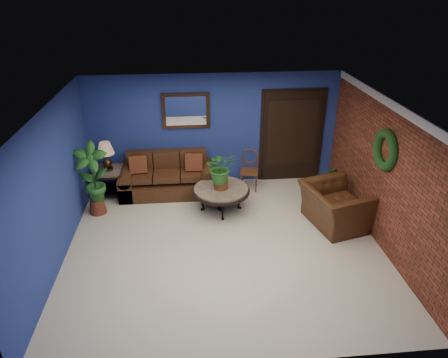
{
  "coord_description": "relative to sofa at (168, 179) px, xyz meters",
  "views": [
    {
      "loc": [
        -0.55,
        -5.8,
        4.28
      ],
      "look_at": [
        0.04,
        0.55,
        1.03
      ],
      "focal_mm": 32.0,
      "sensor_mm": 36.0,
      "label": 1
    }
  ],
  "objects": [
    {
      "name": "wall_mirror",
      "position": [
        0.46,
        0.38,
        1.42
      ],
      "size": [
        1.02,
        0.06,
        0.77
      ],
      "primitive_type": "cube",
      "color": "#402916",
      "rests_on": "wall_back"
    },
    {
      "name": "ceiling",
      "position": [
        1.06,
        -2.08,
        2.2
      ],
      "size": [
        5.5,
        5.0,
        0.02
      ],
      "primitive_type": "cube",
      "color": "white",
      "rests_on": "wall_back"
    },
    {
      "name": "floor_plant",
      "position": [
        3.41,
        -0.6,
        0.08
      ],
      "size": [
        0.4,
        0.36,
        0.75
      ],
      "color": "brown",
      "rests_on": "ground"
    },
    {
      "name": "armchair",
      "position": [
        3.21,
        -1.61,
        0.09
      ],
      "size": [
        1.32,
        1.43,
        0.79
      ],
      "primitive_type": "imported",
      "rotation": [
        0.0,
        0.0,
        1.82
      ],
      "color": "#452813",
      "rests_on": "ground"
    },
    {
      "name": "table_lamp",
      "position": [
        -1.24,
        -0.03,
        0.69
      ],
      "size": [
        0.36,
        0.36,
        0.59
      ],
      "color": "#402916",
      "rests_on": "end_table"
    },
    {
      "name": "wall_right_brick",
      "position": [
        3.81,
        -2.08,
        0.95
      ],
      "size": [
        0.04,
        5.0,
        2.5
      ],
      "primitive_type": "cube",
      "color": "brown",
      "rests_on": "ground"
    },
    {
      "name": "floor",
      "position": [
        1.06,
        -2.08,
        -0.3
      ],
      "size": [
        5.5,
        5.5,
        0.0
      ],
      "primitive_type": "plane",
      "color": "beige",
      "rests_on": "ground"
    },
    {
      "name": "sofa",
      "position": [
        0.0,
        0.0,
        0.0
      ],
      "size": [
        2.03,
        0.88,
        0.91
      ],
      "color": "#452813",
      "rests_on": "ground"
    },
    {
      "name": "side_chair",
      "position": [
        1.82,
        0.04,
        0.21
      ],
      "size": [
        0.45,
        0.45,
        0.9
      ],
      "rotation": [
        0.0,
        0.0,
        -0.21
      ],
      "color": "#523217",
      "rests_on": "ground"
    },
    {
      "name": "end_table",
      "position": [
        -1.24,
        -0.03,
        0.17
      ],
      "size": [
        0.66,
        0.66,
        0.61
      ],
      "color": "#4D4843",
      "rests_on": "ground"
    },
    {
      "name": "coffee_plant",
      "position": [
        1.1,
        -0.88,
        0.63
      ],
      "size": [
        0.62,
        0.54,
        0.78
      ],
      "color": "brown",
      "rests_on": "coffee_table"
    },
    {
      "name": "wreath",
      "position": [
        3.75,
        -2.03,
        1.4
      ],
      "size": [
        0.16,
        0.72,
        0.72
      ],
      "primitive_type": "torus",
      "rotation": [
        0.0,
        1.57,
        0.0
      ],
      "color": "black",
      "rests_on": "wall_right_brick"
    },
    {
      "name": "tall_plant",
      "position": [
        -1.39,
        -0.76,
        0.51
      ],
      "size": [
        0.67,
        0.46,
        1.49
      ],
      "color": "#612C1B",
      "rests_on": "ground"
    },
    {
      "name": "wall_back",
      "position": [
        1.06,
        0.42,
        0.95
      ],
      "size": [
        5.5,
        0.04,
        2.5
      ],
      "primitive_type": "cube",
      "color": "navy",
      "rests_on": "ground"
    },
    {
      "name": "wall_left",
      "position": [
        -1.69,
        -2.08,
        0.95
      ],
      "size": [
        0.04,
        5.0,
        2.5
      ],
      "primitive_type": "cube",
      "color": "navy",
      "rests_on": "ground"
    },
    {
      "name": "crown_molding",
      "position": [
        3.78,
        -2.08,
        2.13
      ],
      "size": [
        0.03,
        5.0,
        0.14
      ],
      "primitive_type": "cube",
      "color": "white",
      "rests_on": "wall_right_brick"
    },
    {
      "name": "coffee_table",
      "position": [
        1.1,
        -0.88,
        0.14
      ],
      "size": [
        1.16,
        1.16,
        0.5
      ],
      "rotation": [
        0.0,
        0.0,
        0.06
      ],
      "color": "#4D4843",
      "rests_on": "ground"
    },
    {
      "name": "closet_door",
      "position": [
        2.81,
        0.39,
        0.75
      ],
      "size": [
        1.44,
        0.06,
        2.18
      ],
      "primitive_type": "cube",
      "color": "black",
      "rests_on": "wall_back"
    }
  ]
}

